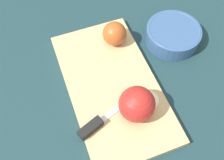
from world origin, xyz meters
TOP-DOWN VIEW (x-y plane):
  - ground_plane at (0.00, 0.00)m, footprint 4.00×4.00m
  - cutting_board at (0.00, 0.00)m, footprint 0.44×0.27m
  - apple_half_left at (-0.13, 0.07)m, footprint 0.07×0.07m
  - apple_half_right at (0.10, 0.02)m, footprint 0.09×0.09m
  - knife at (0.09, -0.09)m, footprint 0.06×0.16m
  - apple_slice at (0.09, 0.06)m, footprint 0.05×0.05m
  - bowl at (-0.07, 0.23)m, footprint 0.16×0.16m

SIDE VIEW (x-z plane):
  - ground_plane at x=0.00m, z-range 0.00..0.00m
  - cutting_board at x=0.00m, z-range 0.00..0.02m
  - apple_slice at x=0.09m, z-range 0.02..0.03m
  - bowl at x=-0.07m, z-range 0.00..0.05m
  - knife at x=0.09m, z-range 0.02..0.04m
  - apple_half_left at x=-0.13m, z-range 0.02..0.09m
  - apple_half_right at x=0.10m, z-range 0.02..0.11m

